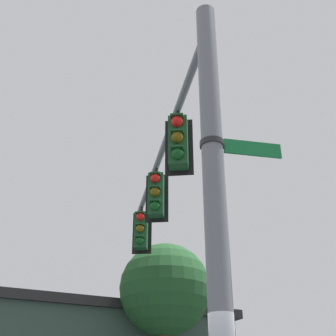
% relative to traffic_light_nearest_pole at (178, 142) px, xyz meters
% --- Properties ---
extents(signal_pole, '(0.30, 0.30, 7.26)m').
position_rel_traffic_light_nearest_pole_xyz_m(signal_pole, '(-0.64, 1.99, -2.40)').
color(signal_pole, slate).
rests_on(signal_pole, ground).
extents(mast_arm, '(2.66, 7.97, 0.14)m').
position_rel_traffic_light_nearest_pole_xyz_m(mast_arm, '(0.62, -1.97, 0.77)').
color(mast_arm, slate).
extents(traffic_light_nearest_pole, '(0.54, 0.49, 1.31)m').
position_rel_traffic_light_nearest_pole_xyz_m(traffic_light_nearest_pole, '(0.00, 0.00, 0.00)').
color(traffic_light_nearest_pole, black).
extents(traffic_light_mid_inner, '(0.54, 0.49, 1.31)m').
position_rel_traffic_light_nearest_pole_xyz_m(traffic_light_mid_inner, '(0.74, -2.32, 0.00)').
color(traffic_light_mid_inner, black).
extents(traffic_light_mid_outer, '(0.54, 0.49, 1.31)m').
position_rel_traffic_light_nearest_pole_xyz_m(traffic_light_mid_outer, '(1.48, -4.64, 0.00)').
color(traffic_light_mid_outer, black).
extents(street_name_sign, '(1.13, 0.50, 0.22)m').
position_rel_traffic_light_nearest_pole_xyz_m(street_name_sign, '(-0.86, 1.92, -1.29)').
color(street_name_sign, '#147238').
extents(tree_by_storefront, '(2.87, 2.87, 6.42)m').
position_rel_traffic_light_nearest_pole_xyz_m(tree_by_storefront, '(1.10, -7.14, -1.13)').
color(tree_by_storefront, '#4C3823').
rests_on(tree_by_storefront, ground).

